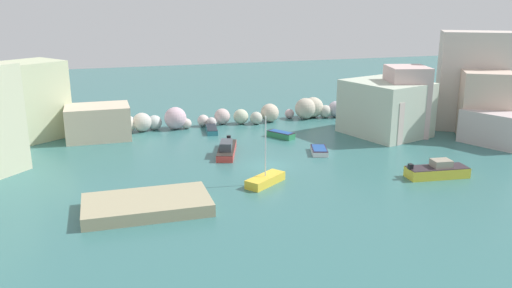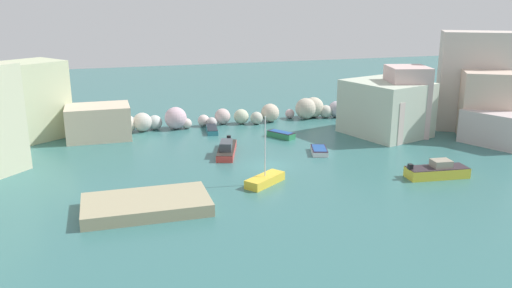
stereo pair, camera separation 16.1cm
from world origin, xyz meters
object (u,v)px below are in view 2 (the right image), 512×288
object	(u,v)px
stone_dock	(146,205)
moored_boat_4	(281,135)
moored_boat_0	(437,171)
moored_boat_1	(212,130)
moored_boat_2	(319,150)
moored_boat_5	(227,149)
moored_boat_3	(265,180)

from	to	relation	value
stone_dock	moored_boat_4	distance (m)	24.39
moored_boat_0	moored_boat_1	distance (m)	27.38
stone_dock	moored_boat_1	bearing A→B (deg)	65.93
moored_boat_2	moored_boat_1	bearing A→B (deg)	54.01
stone_dock	moored_boat_5	xyz separation A→B (m)	(9.47, 12.79, 0.06)
stone_dock	moored_boat_1	distance (m)	24.42
moored_boat_1	moored_boat_3	xyz separation A→B (m)	(0.54, -19.38, 0.11)
moored_boat_0	moored_boat_3	world-z (taller)	moored_boat_3
moored_boat_0	moored_boat_1	bearing A→B (deg)	132.13
stone_dock	moored_boat_4	world-z (taller)	stone_dock
moored_boat_1	moored_boat_4	bearing A→B (deg)	-116.56
moored_boat_0	moored_boat_2	bearing A→B (deg)	131.50
stone_dock	moored_boat_2	size ratio (longest dim) A/B	2.72
stone_dock	moored_boat_0	xyz separation A→B (m)	(26.04, 0.14, 0.11)
moored_boat_0	moored_boat_3	size ratio (longest dim) A/B	0.94
moored_boat_2	moored_boat_4	bearing A→B (deg)	31.24
stone_dock	moored_boat_4	size ratio (longest dim) A/B	2.76
moored_boat_4	moored_boat_1	bearing A→B (deg)	-156.42
moored_boat_4	moored_boat_5	world-z (taller)	moored_boat_5
moored_boat_0	moored_boat_3	xyz separation A→B (m)	(-15.54, 2.78, -0.18)
stone_dock	moored_boat_4	bearing A→B (deg)	45.44
moored_boat_0	moored_boat_4	xyz separation A→B (m)	(-8.93, 17.24, -0.22)
moored_boat_1	moored_boat_3	bearing A→B (deg)	-170.44
moored_boat_0	moored_boat_4	distance (m)	19.42
moored_boat_5	moored_boat_0	bearing A→B (deg)	70.87
moored_boat_4	moored_boat_5	distance (m)	8.92
moored_boat_3	moored_boat_5	size ratio (longest dim) A/B	0.92
moored_boat_3	moored_boat_4	world-z (taller)	moored_boat_3
moored_boat_3	moored_boat_1	bearing A→B (deg)	55.53
stone_dock	moored_boat_3	bearing A→B (deg)	15.53
moored_boat_1	moored_boat_5	size ratio (longest dim) A/B	0.60
moored_boat_5	moored_boat_1	bearing A→B (deg)	-164.70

